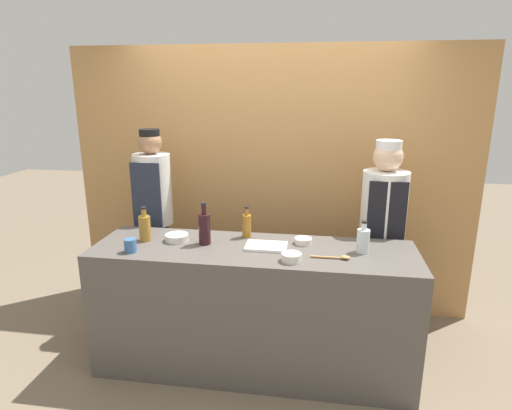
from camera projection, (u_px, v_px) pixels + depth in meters
name	position (u px, v px, depth m)	size (l,w,h in m)	color
ground_plane	(253.00, 364.00, 3.27)	(14.00, 14.00, 0.00)	#756651
cabinet_wall	(271.00, 182.00, 3.94)	(3.62, 0.18, 2.40)	#B7844C
counter	(253.00, 308.00, 3.15)	(2.29, 0.66, 0.95)	#514C47
sauce_bowl_white	(303.00, 241.00, 3.10)	(0.13, 0.13, 0.04)	silver
sauce_bowl_red	(177.00, 237.00, 3.15)	(0.17, 0.17, 0.05)	silver
sauce_bowl_purple	(291.00, 257.00, 2.79)	(0.13, 0.13, 0.05)	silver
cutting_board	(266.00, 246.00, 3.02)	(0.29, 0.20, 0.02)	white
bottle_amber	(247.00, 225.00, 3.22)	(0.07, 0.07, 0.24)	#9E661E
bottle_clear	(363.00, 240.00, 2.92)	(0.09, 0.09, 0.23)	silver
bottle_wine	(204.00, 228.00, 3.07)	(0.09, 0.09, 0.31)	black
bottle_vinegar	(145.00, 227.00, 3.14)	(0.09, 0.09, 0.26)	olive
cup_blue	(130.00, 245.00, 2.94)	(0.08, 0.08, 0.09)	#386093
wooden_spoon	(336.00, 257.00, 2.82)	(0.26, 0.04, 0.03)	#B2844C
chef_left	(155.00, 219.00, 3.70)	(0.31, 0.31, 1.71)	#28282D
chef_right	(382.00, 234.00, 3.44)	(0.36, 0.36, 1.66)	#28282D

